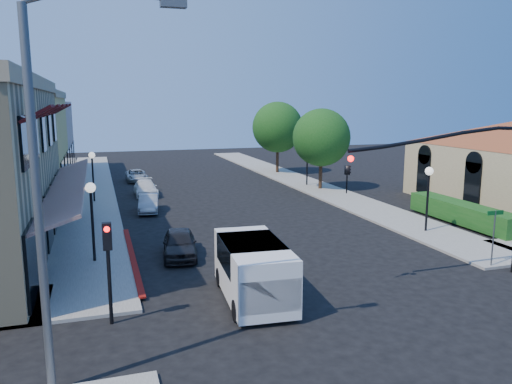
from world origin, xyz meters
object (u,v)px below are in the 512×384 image
object	(u,v)px
street_tree_a	(321,138)
secondary_signal	(108,254)
street_tree_b	(278,127)
parked_car_a	(180,243)
lamppost_right_far	(307,154)
street_name_sign	(494,229)
lamppost_right_near	(429,183)
lamppost_left_far	(92,164)
cobra_streetlight	(52,176)
lamppost_left_near	(91,202)
signal_mast_arm	(479,177)
parked_car_c	(146,188)
parked_car_b	(149,203)
white_van	(254,268)
parked_car_d	(137,176)

from	to	relation	value
street_tree_a	secondary_signal	xyz separation A→B (m)	(-16.80, -20.59, -1.88)
street_tree_b	parked_car_a	world-z (taller)	street_tree_b
secondary_signal	lamppost_right_far	xyz separation A→B (m)	(16.50, 22.59, 0.42)
street_name_sign	lamppost_right_far	size ratio (longest dim) A/B	0.70
lamppost_right_near	lamppost_right_far	bearing A→B (deg)	90.00
lamppost_left_far	street_tree_a	bearing A→B (deg)	0.00
lamppost_right_far	street_tree_b	bearing A→B (deg)	87.85
street_tree_b	cobra_streetlight	size ratio (longest dim) A/B	0.75
lamppost_left_near	parked_car_a	distance (m)	4.26
lamppost_right_near	secondary_signal	bearing A→B (deg)	-158.22
lamppost_left_far	lamppost_right_far	xyz separation A→B (m)	(17.00, 2.00, 0.00)
parked_car_a	signal_mast_arm	bearing A→B (deg)	-22.90
street_tree_b	lamppost_left_near	bearing A→B (deg)	-125.79
parked_car_c	cobra_streetlight	bearing A→B (deg)	-99.13
cobra_streetlight	parked_car_b	size ratio (longest dim) A/B	2.74
parked_car_b	white_van	bearing A→B (deg)	-74.98
parked_car_d	secondary_signal	bearing A→B (deg)	-96.00
cobra_streetlight	secondary_signal	bearing A→B (deg)	71.37
secondary_signal	lamppost_left_far	distance (m)	20.60
street_name_sign	lamppost_left_near	size ratio (longest dim) A/B	0.70
signal_mast_arm	parked_car_d	bearing A→B (deg)	110.05
lamppost_right_far	parked_car_b	bearing A→B (deg)	-155.68
street_tree_a	lamppost_right_near	distance (m)	14.08
parked_car_b	street_tree_b	bearing A→B (deg)	53.06
white_van	lamppost_right_near	bearing A→B (deg)	27.50
secondary_signal	lamppost_left_near	size ratio (longest dim) A/B	0.93
cobra_streetlight	parked_car_d	world-z (taller)	cobra_streetlight
white_van	parked_car_d	xyz separation A→B (m)	(-1.78, 29.02, -0.68)
parked_car_b	parked_car_d	world-z (taller)	parked_car_b
parked_car_a	lamppost_right_far	bearing A→B (deg)	58.38
lamppost_right_far	parked_car_c	bearing A→B (deg)	-178.87
lamppost_left_far	white_van	bearing A→B (deg)	-74.99
lamppost_left_near	parked_car_b	xyz separation A→B (m)	(3.32, 9.82, -2.18)
street_tree_b	secondary_signal	size ratio (longest dim) A/B	2.11
street_tree_b	parked_car_b	world-z (taller)	street_tree_b
street_tree_b	lamppost_right_near	world-z (taller)	street_tree_b
parked_car_b	street_tree_a	bearing A→B (deg)	24.30
signal_mast_arm	cobra_streetlight	world-z (taller)	cobra_streetlight
street_tree_b	white_van	distance (m)	32.50
street_name_sign	street_tree_b	bearing A→B (deg)	87.50
street_tree_a	lamppost_left_far	xyz separation A→B (m)	(-17.30, 0.00, -1.46)
street_name_sign	parked_car_b	xyz separation A→B (m)	(-12.68, 15.62, -1.14)
street_tree_b	white_van	bearing A→B (deg)	-111.64
parked_car_a	parked_car_c	world-z (taller)	parked_car_a
parked_car_a	parked_car_b	distance (m)	10.00
parked_car_d	street_tree_b	bearing A→B (deg)	4.29
street_tree_a	signal_mast_arm	distance (m)	20.71
lamppost_right_far	parked_car_b	distance (m)	15.17
parked_car_a	parked_car_d	size ratio (longest dim) A/B	0.97
secondary_signal	lamppost_right_near	xyz separation A→B (m)	(16.50, 6.59, 0.42)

